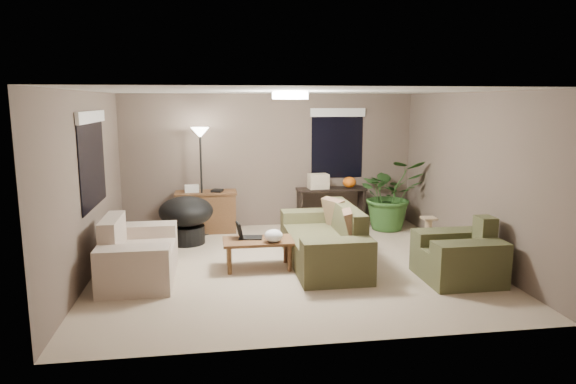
{
  "coord_description": "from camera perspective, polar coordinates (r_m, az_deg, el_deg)",
  "views": [
    {
      "loc": [
        -1.11,
        -7.11,
        2.37
      ],
      "look_at": [
        0.0,
        0.2,
        1.05
      ],
      "focal_mm": 32.0,
      "sensor_mm": 36.0,
      "label": 1
    }
  ],
  "objects": [
    {
      "name": "room_shell",
      "position": [
        7.28,
        0.24,
        1.28
      ],
      "size": [
        5.5,
        5.5,
        5.5
      ],
      "color": "tan",
      "rests_on": "ground"
    },
    {
      "name": "main_sofa",
      "position": [
        7.62,
        4.17,
        -5.71
      ],
      "size": [
        0.95,
        2.2,
        0.85
      ],
      "color": "#444329",
      "rests_on": "ground"
    },
    {
      "name": "throw_pillows",
      "position": [
        7.59,
        6.08,
        -3.03
      ],
      "size": [
        0.4,
        1.4,
        0.47
      ],
      "color": "#8C7251",
      "rests_on": "main_sofa"
    },
    {
      "name": "loveseat",
      "position": [
        7.26,
        -16.41,
        -6.9
      ],
      "size": [
        0.9,
        1.6,
        0.85
      ],
      "color": "beige",
      "rests_on": "ground"
    },
    {
      "name": "armchair",
      "position": [
        7.28,
        18.47,
        -6.96
      ],
      "size": [
        0.95,
        1.0,
        0.85
      ],
      "color": "#47482B",
      "rests_on": "ground"
    },
    {
      "name": "coffee_table",
      "position": [
        7.35,
        -3.31,
        -5.78
      ],
      "size": [
        1.0,
        0.55,
        0.42
      ],
      "color": "brown",
      "rests_on": "ground"
    },
    {
      "name": "laptop",
      "position": [
        7.4,
        -4.7,
        -4.71
      ],
      "size": [
        0.39,
        0.28,
        0.24
      ],
      "color": "black",
      "rests_on": "coffee_table"
    },
    {
      "name": "plastic_bag",
      "position": [
        7.19,
        -1.62,
        -4.88
      ],
      "size": [
        0.32,
        0.31,
        0.18
      ],
      "primitive_type": "ellipsoid",
      "rotation": [
        0.0,
        0.0,
        0.36
      ],
      "color": "white",
      "rests_on": "coffee_table"
    },
    {
      "name": "desk",
      "position": [
        9.46,
        -9.05,
        -2.17
      ],
      "size": [
        1.1,
        0.5,
        0.75
      ],
      "color": "brown",
      "rests_on": "ground"
    },
    {
      "name": "desk_papers",
      "position": [
        9.38,
        -10.07,
        0.33
      ],
      "size": [
        0.7,
        0.29,
        0.12
      ],
      "color": "silver",
      "rests_on": "desk"
    },
    {
      "name": "console_table",
      "position": [
        9.73,
        4.79,
        -1.38
      ],
      "size": [
        1.3,
        0.4,
        0.75
      ],
      "color": "black",
      "rests_on": "ground"
    },
    {
      "name": "pumpkin",
      "position": [
        9.75,
        6.83,
        1.08
      ],
      "size": [
        0.32,
        0.32,
        0.21
      ],
      "primitive_type": "ellipsoid",
      "rotation": [
        0.0,
        0.0,
        -0.37
      ],
      "color": "orange",
      "rests_on": "console_table"
    },
    {
      "name": "cardboard_box",
      "position": [
        9.6,
        3.38,
        1.21
      ],
      "size": [
        0.38,
        0.3,
        0.27
      ],
      "primitive_type": "cube",
      "rotation": [
        0.0,
        0.0,
        0.07
      ],
      "color": "beige",
      "rests_on": "console_table"
    },
    {
      "name": "papasan_chair",
      "position": [
        8.74,
        -11.24,
        -2.67
      ],
      "size": [
        1.15,
        1.15,
        0.8
      ],
      "color": "black",
      "rests_on": "ground"
    },
    {
      "name": "floor_lamp",
      "position": [
        9.15,
        -9.71,
        5.13
      ],
      "size": [
        0.32,
        0.32,
        1.91
      ],
      "color": "black",
      "rests_on": "ground"
    },
    {
      "name": "ceiling_fixture",
      "position": [
        7.2,
        0.24,
        10.68
      ],
      "size": [
        0.5,
        0.5,
        0.1
      ],
      "primitive_type": "cylinder",
      "color": "white",
      "rests_on": "room_shell"
    },
    {
      "name": "houseplant",
      "position": [
        9.71,
        11.26,
        -1.08
      ],
      "size": [
        1.19,
        1.33,
        1.03
      ],
      "primitive_type": "imported",
      "color": "#2D5923",
      "rests_on": "ground"
    },
    {
      "name": "cat_scratching_post",
      "position": [
        8.72,
        15.3,
        -4.56
      ],
      "size": [
        0.32,
        0.32,
        0.5
      ],
      "color": "tan",
      "rests_on": "ground"
    },
    {
      "name": "window_left",
      "position": [
        7.61,
        -20.96,
        5.04
      ],
      "size": [
        0.05,
        1.56,
        1.33
      ],
      "color": "black",
      "rests_on": "room_shell"
    },
    {
      "name": "window_back",
      "position": [
        9.9,
        5.51,
        6.69
      ],
      "size": [
        1.06,
        0.05,
        1.33
      ],
      "color": "black",
      "rests_on": "room_shell"
    }
  ]
}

